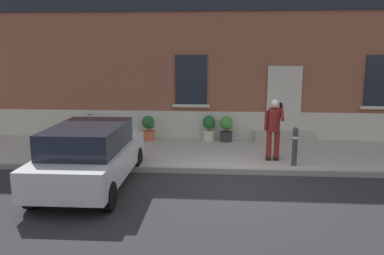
# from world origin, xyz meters

# --- Properties ---
(ground_plane) EXTENTS (80.00, 80.00, 0.00)m
(ground_plane) POSITION_xyz_m (0.00, 0.00, 0.00)
(ground_plane) COLOR #232326
(sidewalk) EXTENTS (24.00, 3.60, 0.15)m
(sidewalk) POSITION_xyz_m (0.00, 2.80, 0.07)
(sidewalk) COLOR #99968E
(sidewalk) RESTS_ON ground
(curb_edge) EXTENTS (24.00, 0.12, 0.15)m
(curb_edge) POSITION_xyz_m (0.00, 0.94, 0.07)
(curb_edge) COLOR gray
(curb_edge) RESTS_ON ground
(building_facade) EXTENTS (24.00, 1.52, 7.50)m
(building_facade) POSITION_xyz_m (0.00, 5.29, 3.73)
(building_facade) COLOR brown
(building_facade) RESTS_ON ground
(entrance_stoop) EXTENTS (1.98, 0.64, 0.32)m
(entrance_stoop) POSITION_xyz_m (1.94, 4.33, 0.28)
(entrance_stoop) COLOR #9E998E
(entrance_stoop) RESTS_ON sidewalk
(hatchback_car_silver) EXTENTS (1.82, 4.08, 1.50)m
(hatchback_car_silver) POSITION_xyz_m (-3.25, -0.26, 0.79)
(hatchback_car_silver) COLOR #B7B7BF
(hatchback_car_silver) RESTS_ON ground
(bollard_near_person) EXTENTS (0.15, 0.15, 1.04)m
(bollard_near_person) POSITION_xyz_m (1.77, 1.35, 0.71)
(bollard_near_person) COLOR #333338
(bollard_near_person) RESTS_ON sidewalk
(person_on_phone) EXTENTS (0.51, 0.51, 1.74)m
(person_on_phone) POSITION_xyz_m (1.25, 1.77, 1.15)
(person_on_phone) COLOR maroon
(person_on_phone) RESTS_ON sidewalk
(planter_olive) EXTENTS (0.44, 0.44, 0.86)m
(planter_olive) POSITION_xyz_m (-4.77, 4.22, 0.61)
(planter_olive) COLOR #606B38
(planter_olive) RESTS_ON sidewalk
(planter_terracotta) EXTENTS (0.44, 0.44, 0.86)m
(planter_terracotta) POSITION_xyz_m (-2.69, 4.04, 0.61)
(planter_terracotta) COLOR #B25B38
(planter_terracotta) RESTS_ON sidewalk
(planter_cream) EXTENTS (0.44, 0.44, 0.86)m
(planter_cream) POSITION_xyz_m (-0.61, 4.22, 0.61)
(planter_cream) COLOR beige
(planter_cream) RESTS_ON sidewalk
(planter_charcoal) EXTENTS (0.44, 0.44, 0.86)m
(planter_charcoal) POSITION_xyz_m (-0.02, 4.07, 0.61)
(planter_charcoal) COLOR #2D2D30
(planter_charcoal) RESTS_ON sidewalk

